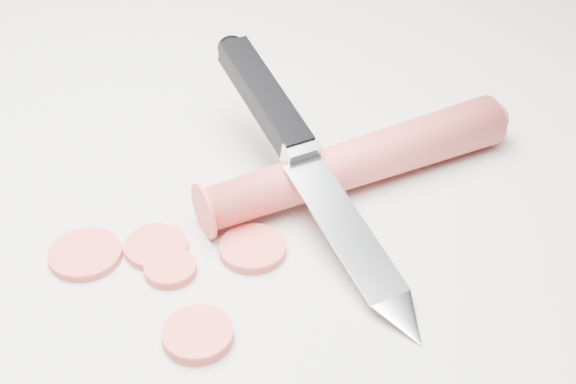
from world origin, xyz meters
The scene contains 8 objects.
ground centered at (0.00, 0.00, 0.00)m, with size 2.40×2.40×0.00m, color silver.
carrot centered at (0.04, 0.05, 0.02)m, with size 0.03×0.03×0.21m, color #D74240.
carrot_slice_0 centered at (0.02, -0.03, 0.00)m, with size 0.04×0.04×0.01m, color #EE4740.
carrot_slice_1 centered at (-0.01, -0.07, 0.00)m, with size 0.03×0.03×0.01m, color #EE4740.
carrot_slice_2 centered at (0.04, -0.10, 0.00)m, with size 0.04×0.04×0.01m, color #EE4740.
carrot_slice_3 centered at (-0.02, -0.06, 0.00)m, with size 0.04×0.04×0.01m, color #EE4740.
carrot_slice_4 centered at (-0.05, -0.09, 0.00)m, with size 0.04×0.04×0.01m, color #EE4740.
kitchen_knife centered at (0.03, 0.01, 0.03)m, with size 0.22×0.14×0.07m, color silver, non-canonical shape.
Camera 1 is at (0.22, -0.31, 0.31)m, focal length 50.00 mm.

